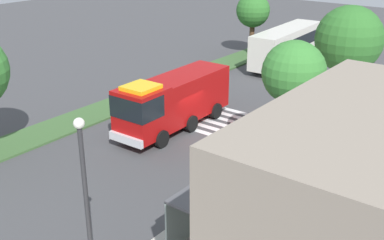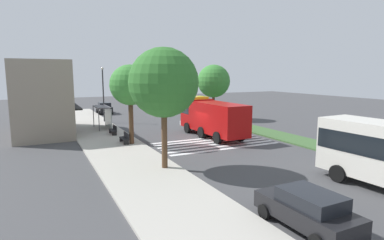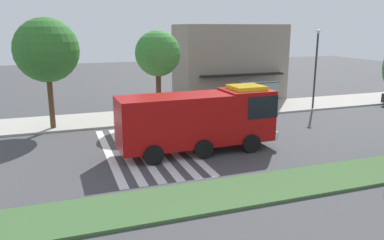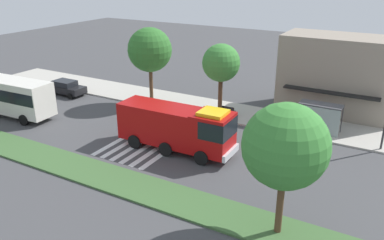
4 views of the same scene
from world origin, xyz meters
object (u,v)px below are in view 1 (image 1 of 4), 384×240
object	(u,v)px
median_tree_far_west	(253,11)
street_lamp	(86,198)
sidewalk_tree_west	(294,73)
parked_car_west	(359,71)
transit_bus	(286,44)
bench_west_of_shelter	(290,157)
fire_truck	(171,100)
bench_near_shelter	(248,189)
sidewalk_tree_far_west	(349,40)
bus_stop_shelter	(199,201)

from	to	relation	value
median_tree_far_west	street_lamp	bearing A→B (deg)	22.24
sidewalk_tree_west	median_tree_far_west	xyz separation A→B (m)	(-19.69, -14.21, -0.64)
median_tree_far_west	parked_car_west	bearing A→B (deg)	80.89
transit_bus	bench_west_of_shelter	world-z (taller)	transit_bus
fire_truck	bench_near_shelter	bearing A→B (deg)	61.25
sidewalk_tree_far_west	sidewalk_tree_west	distance (m)	7.85
bus_stop_shelter	bench_near_shelter	size ratio (longest dim) A/B	2.19
parked_car_west	transit_bus	world-z (taller)	transit_bus
fire_truck	bench_west_of_shelter	world-z (taller)	fire_truck
transit_bus	median_tree_far_west	size ratio (longest dim) A/B	1.74
parked_car_west	transit_bus	bearing A→B (deg)	-93.23
sidewalk_tree_west	fire_truck	bearing A→B (deg)	-86.40
bus_stop_shelter	sidewalk_tree_west	xyz separation A→B (m)	(-9.01, -0.46, 3.29)
transit_bus	street_lamp	size ratio (longest dim) A/B	1.56
transit_bus	bench_west_of_shelter	bearing A→B (deg)	-154.55
sidewalk_tree_far_west	median_tree_far_west	xyz separation A→B (m)	(-11.86, -14.21, -1.07)
transit_bus	sidewalk_tree_west	xyz separation A→B (m)	(18.12, 9.49, 3.05)
parked_car_west	street_lamp	world-z (taller)	street_lamp
parked_car_west	median_tree_far_west	world-z (taller)	median_tree_far_west
transit_bus	bench_near_shelter	bearing A→B (deg)	-159.35
fire_truck	median_tree_far_west	world-z (taller)	median_tree_far_west
street_lamp	sidewalk_tree_west	xyz separation A→B (m)	(-14.08, 0.40, 1.04)
bench_west_of_shelter	sidewalk_tree_west	xyz separation A→B (m)	(-0.53, -0.46, 4.58)
transit_bus	median_tree_far_west	world-z (taller)	median_tree_far_west
bus_stop_shelter	median_tree_far_west	xyz separation A→B (m)	(-28.70, -14.67, 2.64)
fire_truck	median_tree_far_west	distance (m)	21.24
street_lamp	sidewalk_tree_far_west	xyz separation A→B (m)	(-21.91, 0.40, 1.47)
parked_car_west	sidewalk_tree_west	xyz separation A→B (m)	(17.76, 2.20, 4.34)
fire_truck	transit_bus	bearing A→B (deg)	-177.02
transit_bus	sidewalk_tree_west	world-z (taller)	sidewalk_tree_west
sidewalk_tree_far_west	median_tree_far_west	world-z (taller)	sidewalk_tree_far_west
street_lamp	sidewalk_tree_far_west	world-z (taller)	sidewalk_tree_far_west
transit_bus	bench_west_of_shelter	size ratio (longest dim) A/B	6.69
transit_bus	street_lamp	bearing A→B (deg)	-166.87
bus_stop_shelter	bench_west_of_shelter	xyz separation A→B (m)	(-8.48, 0.00, -1.30)
fire_truck	sidewalk_tree_west	bearing A→B (deg)	92.45
sidewalk_tree_far_west	median_tree_far_west	bearing A→B (deg)	-129.84
fire_truck	bench_west_of_shelter	xyz separation A→B (m)	(0.01, 8.60, -1.44)
parked_car_west	bench_west_of_shelter	size ratio (longest dim) A/B	2.69
street_lamp	bench_near_shelter	bearing A→B (deg)	174.58
street_lamp	sidewalk_tree_west	world-z (taller)	street_lamp
bench_near_shelter	median_tree_far_west	size ratio (longest dim) A/B	0.26
fire_truck	bus_stop_shelter	bearing A→B (deg)	44.19
bench_near_shelter	median_tree_far_west	distance (m)	28.99
bench_near_shelter	fire_truck	bearing A→B (deg)	-117.59
street_lamp	fire_truck	bearing A→B (deg)	-150.29
bus_stop_shelter	sidewalk_tree_west	distance (m)	9.60
parked_car_west	bus_stop_shelter	xyz separation A→B (m)	(26.77, 2.66, 1.05)
parked_car_west	median_tree_far_west	xyz separation A→B (m)	(-1.92, -12.01, 3.70)
fire_truck	bench_west_of_shelter	distance (m)	8.72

